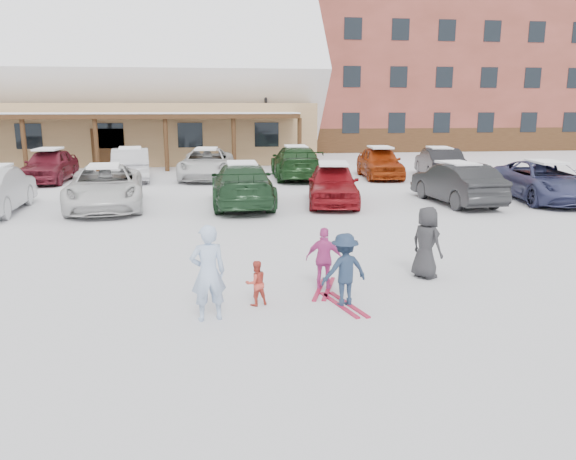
{
  "coord_description": "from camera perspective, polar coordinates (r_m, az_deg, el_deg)",
  "views": [
    {
      "loc": [
        -1.18,
        -9.98,
        3.46
      ],
      "look_at": [
        0.3,
        1.0,
        1.0
      ],
      "focal_mm": 35.0,
      "sensor_mm": 36.0,
      "label": 1
    }
  ],
  "objects": [
    {
      "name": "ground",
      "position": [
        10.63,
        -0.89,
        -6.48
      ],
      "size": [
        160.0,
        160.0,
        0.0
      ],
      "primitive_type": "plane",
      "color": "white",
      "rests_on": "ground"
    },
    {
      "name": "forested_hillside",
      "position": [
        96.25,
        -7.38,
        21.73
      ],
      "size": [
        300.0,
        70.0,
        38.0
      ],
      "primitive_type": "cube",
      "color": "black",
      "rests_on": "ground"
    },
    {
      "name": "day_lodge",
      "position": [
        38.74,
        -19.8,
        12.53
      ],
      "size": [
        29.12,
        12.5,
        10.38
      ],
      "color": "tan",
      "rests_on": "ground"
    },
    {
      "name": "alpine_hotel",
      "position": [
        50.67,
        10.68,
        18.19
      ],
      "size": [
        31.48,
        14.01,
        21.48
      ],
      "color": "brown",
      "rests_on": "ground"
    },
    {
      "name": "lamp_post",
      "position": [
        34.97,
        -2.26,
        12.17
      ],
      "size": [
        0.5,
        0.25,
        5.7
      ],
      "color": "black",
      "rests_on": "ground"
    },
    {
      "name": "conifer_3",
      "position": [
        54.48,
        -0.09,
        14.28
      ],
      "size": [
        3.96,
        3.96,
        9.18
      ],
      "color": "black",
      "rests_on": "ground"
    },
    {
      "name": "conifer_4",
      "position": [
        66.19,
        25.26,
        14.05
      ],
      "size": [
        5.06,
        5.06,
        11.73
      ],
      "color": "black",
      "rests_on": "ground"
    },
    {
      "name": "adult_skier",
      "position": [
        9.23,
        -8.12,
        -4.33
      ],
      "size": [
        0.65,
        0.49,
        1.61
      ],
      "primitive_type": "imported",
      "rotation": [
        0.0,
        0.0,
        3.33
      ],
      "color": "#A6C0E5",
      "rests_on": "ground"
    },
    {
      "name": "toddler_red",
      "position": [
        9.94,
        -3.27,
        -5.4
      ],
      "size": [
        0.47,
        0.42,
        0.81
      ],
      "primitive_type": "imported",
      "rotation": [
        0.0,
        0.0,
        3.47
      ],
      "color": "#C64233",
      "rests_on": "ground"
    },
    {
      "name": "child_navy",
      "position": [
        9.88,
        5.76,
        -4.05
      ],
      "size": [
        0.94,
        0.69,
        1.31
      ],
      "primitive_type": "imported",
      "rotation": [
        0.0,
        0.0,
        3.4
      ],
      "color": "#1C2C44",
      "rests_on": "ground"
    },
    {
      "name": "skis_child_navy",
      "position": [
        10.08,
        5.68,
        -7.54
      ],
      "size": [
        0.55,
        1.4,
        0.03
      ],
      "primitive_type": "cube",
      "rotation": [
        0.0,
        0.0,
        3.4
      ],
      "color": "maroon",
      "rests_on": "ground"
    },
    {
      "name": "child_magenta",
      "position": [
        10.71,
        3.72,
        -2.96
      ],
      "size": [
        0.77,
        0.51,
        1.22
      ],
      "primitive_type": "imported",
      "rotation": [
        0.0,
        0.0,
        2.81
      ],
      "color": "#C73F90",
      "rests_on": "ground"
    },
    {
      "name": "skis_child_magenta",
      "position": [
        10.88,
        3.68,
        -5.97
      ],
      "size": [
        0.65,
        1.39,
        0.03
      ],
      "primitive_type": "cube",
      "rotation": [
        0.0,
        0.0,
        2.81
      ],
      "color": "maroon",
      "rests_on": "ground"
    },
    {
      "name": "bystander_dark",
      "position": [
        11.75,
        13.88,
        -1.24
      ],
      "size": [
        0.75,
        0.86,
        1.48
      ],
      "primitive_type": "imported",
      "rotation": [
        0.0,
        0.0,
        2.05
      ],
      "color": "#27272A",
      "rests_on": "ground"
    },
    {
      "name": "parked_car_2",
      "position": [
        20.23,
        -18.09,
        4.17
      ],
      "size": [
        3.04,
        5.54,
        1.47
      ],
      "primitive_type": "imported",
      "rotation": [
        0.0,
        0.0,
        0.12
      ],
      "color": "silver",
      "rests_on": "ground"
    },
    {
      "name": "parked_car_3",
      "position": [
        19.74,
        -4.67,
        4.62
      ],
      "size": [
        2.13,
        5.22,
        1.51
      ],
      "primitive_type": "imported",
      "rotation": [
        0.0,
        0.0,
        3.14
      ],
      "color": "#1D3B22",
      "rests_on": "ground"
    },
    {
      "name": "parked_car_4",
      "position": [
        20.09,
        4.58,
        4.69
      ],
      "size": [
        2.42,
        4.54,
        1.47
      ],
      "primitive_type": "imported",
      "rotation": [
        0.0,
        0.0,
        -0.17
      ],
      "color": "maroon",
      "rests_on": "ground"
    },
    {
      "name": "parked_car_5",
      "position": [
        21.04,
        16.75,
        4.56
      ],
      "size": [
        1.91,
        4.57,
        1.47
      ],
      "primitive_type": "imported",
      "rotation": [
        0.0,
        0.0,
        3.22
      ],
      "color": "black",
      "rests_on": "ground"
    },
    {
      "name": "parked_car_6",
      "position": [
        22.86,
        24.66,
        4.52
      ],
      "size": [
        2.94,
        5.45,
        1.45
      ],
      "primitive_type": "imported",
      "rotation": [
        0.0,
        0.0,
        -0.1
      ],
      "color": "navy",
      "rests_on": "ground"
    },
    {
      "name": "parked_car_8",
      "position": [
        28.16,
        -23.07,
        6.05
      ],
      "size": [
        1.93,
        4.54,
        1.53
      ],
      "primitive_type": "imported",
      "rotation": [
        0.0,
        0.0,
        -0.03
      ],
      "color": "maroon",
      "rests_on": "ground"
    },
    {
      "name": "parked_car_9",
      "position": [
        27.56,
        -15.67,
        6.46
      ],
      "size": [
        2.18,
        4.8,
        1.53
      ],
      "primitive_type": "imported",
      "rotation": [
        0.0,
        0.0,
        3.27
      ],
      "color": "silver",
      "rests_on": "ground"
    },
    {
      "name": "parked_car_10",
      "position": [
        27.42,
        -8.27,
        6.68
      ],
      "size": [
        2.81,
        5.4,
        1.45
      ],
      "primitive_type": "imported",
      "rotation": [
        0.0,
        0.0,
        -0.08
      ],
      "color": "silver",
      "rests_on": "ground"
    },
    {
      "name": "parked_car_11",
      "position": [
        27.19,
        0.81,
        6.87
      ],
      "size": [
        2.39,
        5.45,
        1.56
      ],
      "primitive_type": "imported",
      "rotation": [
        0.0,
        0.0,
        3.1
      ],
      "color": "#183A19",
      "rests_on": "ground"
    },
    {
      "name": "parked_car_12",
      "position": [
        27.85,
        9.31,
        6.78
      ],
      "size": [
        2.11,
        4.52,
        1.5
      ],
      "primitive_type": "imported",
      "rotation": [
        0.0,
        0.0,
        -0.08
      ],
      "color": "#9C310C",
      "rests_on": "ground"
    },
    {
      "name": "parked_car_13",
      "position": [
        28.6,
        15.06,
        6.63
      ],
      "size": [
        2.25,
        4.62,
        1.46
      ],
      "primitive_type": "imported",
      "rotation": [
        0.0,
        0.0,
        2.98
      ],
      "color": "black",
      "rests_on": "ground"
    }
  ]
}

